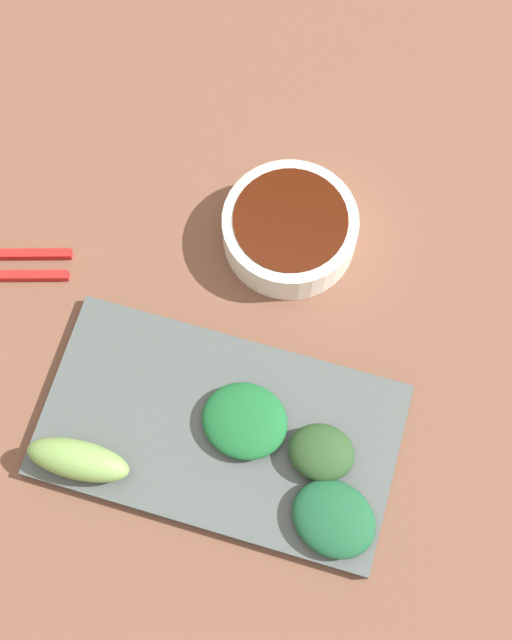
# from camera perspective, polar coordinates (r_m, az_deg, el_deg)

# --- Properties ---
(tabletop) EXTENTS (2.10, 2.10, 0.02)m
(tabletop) POSITION_cam_1_polar(r_m,az_deg,el_deg) (0.75, 0.43, -3.38)
(tabletop) COLOR brown
(tabletop) RESTS_ON ground
(sauce_bowl) EXTENTS (0.12, 0.12, 0.04)m
(sauce_bowl) POSITION_cam_1_polar(r_m,az_deg,el_deg) (0.77, 2.25, 6.05)
(sauce_bowl) COLOR white
(sauce_bowl) RESTS_ON tabletop
(serving_plate) EXTENTS (0.16, 0.29, 0.01)m
(serving_plate) POSITION_cam_1_polar(r_m,az_deg,el_deg) (0.72, -2.39, -7.29)
(serving_plate) COLOR #464D4C
(serving_plate) RESTS_ON tabletop
(broccoli_leafy_0) EXTENTS (0.07, 0.08, 0.02)m
(broccoli_leafy_0) POSITION_cam_1_polar(r_m,az_deg,el_deg) (0.71, -0.59, -6.71)
(broccoli_leafy_0) COLOR #185C2C
(broccoli_leafy_0) RESTS_ON serving_plate
(broccoli_leafy_1) EXTENTS (0.05, 0.05, 0.02)m
(broccoli_leafy_1) POSITION_cam_1_polar(r_m,az_deg,el_deg) (0.70, 4.34, -8.71)
(broccoli_leafy_1) COLOR #264522
(broccoli_leafy_1) RESTS_ON serving_plate
(broccoli_stalk_2) EXTENTS (0.04, 0.09, 0.03)m
(broccoli_stalk_2) POSITION_cam_1_polar(r_m,az_deg,el_deg) (0.71, -11.67, -9.03)
(broccoli_stalk_2) COLOR #739E4E
(broccoli_stalk_2) RESTS_ON serving_plate
(broccoli_leafy_3) EXTENTS (0.08, 0.08, 0.02)m
(broccoli_leafy_3) POSITION_cam_1_polar(r_m,az_deg,el_deg) (0.70, 5.15, -12.92)
(broccoli_leafy_3) COLOR #19502F
(broccoli_leafy_3) RESTS_ON serving_plate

